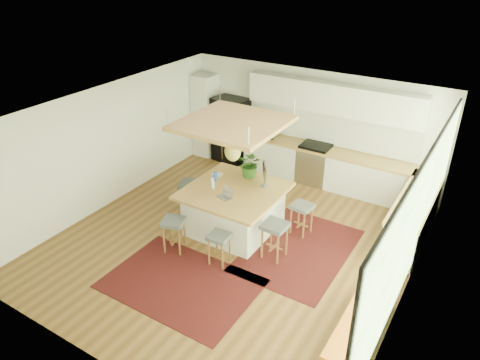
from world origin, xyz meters
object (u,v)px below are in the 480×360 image
Objects in this scene: stool_left_side at (191,197)px; stool_near_left at (174,234)px; island_plant at (250,167)px; monitor at (265,175)px; island at (234,209)px; stool_right_back at (301,218)px; microwave at (265,129)px; laptop at (224,192)px; stool_right_front at (274,241)px; fridge at (231,128)px; stool_near_right at (219,247)px.

stool_near_left is at bearing -65.62° from stool_left_side.
stool_near_left is at bearing -107.07° from island_plant.
monitor is at bearing 12.62° from stool_left_side.
island reaches higher than stool_near_left.
stool_near_left is 2.57m from stool_right_back.
island is 3.27× the size of microwave.
stool_right_back is at bearing 54.78° from laptop.
stool_right_front is at bearing 14.91° from laptop.
monitor is at bearing 129.30° from stool_right_front.
stool_right_back is 1.29× the size of monitor.
island_plant is (-0.02, 1.03, 0.11)m from laptop.
island_plant is (0.82, -2.14, 0.04)m from microwave.
monitor reaches higher than laptop.
stool_left_side reaches higher than stool_near_left.
stool_right_front is at bearing 24.95° from stool_near_left.
fridge is at bearing -170.34° from monitor.
stool_near_left is 1.25m from laptop.
stool_left_side is 1.53m from island_plant.
stool_near_left is at bearing -155.05° from stool_right_front.
stool_near_left is 1.43m from stool_left_side.
fridge is 2.87m from island_plant.
stool_right_front is (0.78, 0.69, 0.00)m from stool_near_right.
monitor is at bearing -36.88° from fridge.
stool_left_side is (-2.33, 0.49, 0.00)m from stool_right_front.
fridge is 5.78× the size of laptop.
laptop is 3.28m from microwave.
fridge is 2.34× the size of stool_right_front.
island_plant is (0.58, 1.88, 0.81)m from stool_near_left.
stool_right_back is at bearing 65.22° from monitor.
stool_near_right is (0.96, 0.12, 0.00)m from stool_near_left.
island_plant reaches higher than stool_right_back.
stool_right_front is 1.26× the size of island_plant.
monitor is (-0.70, 0.86, 0.83)m from stool_right_front.
stool_near_left is (-0.59, -1.23, -0.11)m from island.
monitor reaches higher than stool_right_back.
island is (1.89, -2.81, -0.46)m from fridge.
monitor is (0.08, 1.55, 0.83)m from stool_near_right.
island is 1.18m from stool_near_right.
fridge is 3.42m from island.
monitor reaches higher than stool_near_left.
microwave reaches higher than island.
laptop is (1.19, -0.45, 0.70)m from stool_left_side.
island reaches higher than stool_near_right.
laptop is at bearing 54.85° from stool_near_left.
island is 1.18m from stool_left_side.
microwave is at bearing 121.60° from stool_right_front.
stool_near_right is at bearing -46.71° from laptop.
stool_right_back is at bearing 24.82° from island.
island_plant is (1.88, -2.16, 0.24)m from fridge.
stool_right_back is (0.87, 1.69, 0.00)m from stool_near_right.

